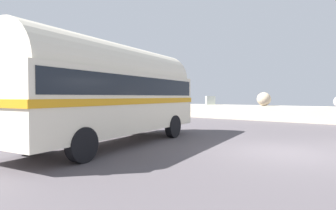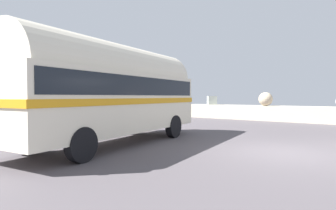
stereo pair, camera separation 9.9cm
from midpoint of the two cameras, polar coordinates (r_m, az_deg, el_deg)
The scene contains 3 objects.
ground at distance 9.60m, azimuth 23.06°, elevation -9.06°, with size 32.00×26.00×0.02m.
breakwater at distance 21.09m, azimuth 31.11°, elevation -1.63°, with size 31.36×1.90×2.31m.
vintage_coach at distance 10.40m, azimuth -10.81°, elevation 3.17°, with size 3.58×8.83×3.70m.
Camera 2 is at (2.32, -9.12, 1.79)m, focal length 29.81 mm.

